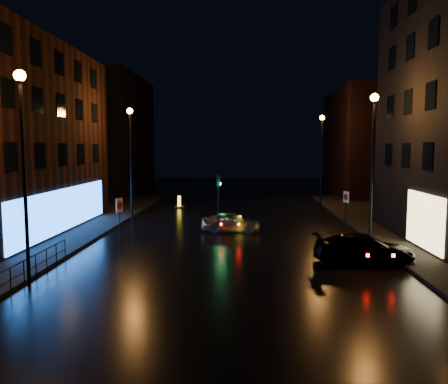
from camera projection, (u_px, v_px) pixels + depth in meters
The scene contains 16 objects.
ground at pixel (227, 273), 18.96m from camera, with size 120.00×120.00×0.00m, color black.
pavement_left at pixel (11, 233), 27.54m from camera, with size 12.00×44.00×0.15m, color black.
building_far_left at pixel (109, 135), 53.77m from camera, with size 8.00×16.00×14.00m, color black.
building_far_right at pixel (370, 143), 49.48m from camera, with size 8.00×14.00×12.00m, color black.
street_lamp_lnear at pixel (23, 144), 16.77m from camera, with size 0.44×0.44×8.37m.
street_lamp_lfar at pixel (131, 146), 32.67m from camera, with size 0.44×0.44×8.37m.
street_lamp_rnear at pixel (373, 145), 24.01m from camera, with size 0.44×0.44×8.37m.
street_lamp_rfar at pixel (322, 146), 39.91m from camera, with size 0.44×0.44×8.37m.
traffic_signal at pixel (218, 213), 32.88m from camera, with size 1.40×2.40×3.45m.
guard_railing at pixel (36, 260), 18.26m from camera, with size 0.05×6.04×1.00m.
silver_hatchback at pixel (231, 222), 28.11m from camera, with size 1.52×3.78×1.29m, color #A5A7AD.
dark_sedan at pixel (364, 248), 20.64m from camera, with size 1.91×4.69×1.36m, color black.
bollard_near at pixel (239, 228), 28.50m from camera, with size 0.94×1.26×1.01m.
bollard_far at pixel (179, 205), 39.78m from camera, with size 0.85×1.24×1.07m.
road_sign_left at pixel (119, 209), 25.24m from camera, with size 0.23×0.60×2.53m.
road_sign_right at pixel (346, 200), 30.65m from camera, with size 0.29×0.54×2.37m.
Camera 1 is at (0.70, -18.50, 5.43)m, focal length 35.00 mm.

